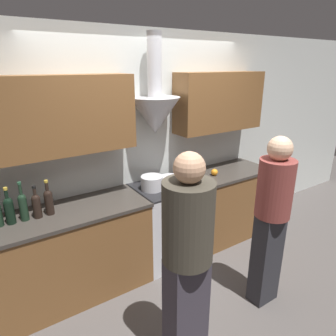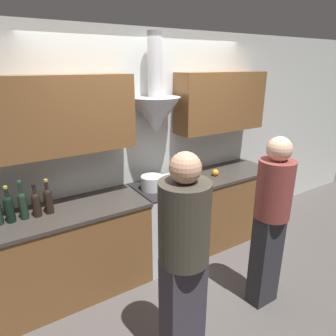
# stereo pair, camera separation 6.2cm
# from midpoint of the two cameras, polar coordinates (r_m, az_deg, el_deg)

# --- Properties ---
(ground_plane) EXTENTS (12.00, 12.00, 0.00)m
(ground_plane) POSITION_cam_midpoint_polar(r_m,az_deg,el_deg) (3.59, 1.82, -19.32)
(ground_plane) COLOR #4C4744
(wall_back) EXTENTS (8.40, 0.54, 2.60)m
(wall_back) POSITION_cam_midpoint_polar(r_m,az_deg,el_deg) (3.39, -4.67, 6.20)
(wall_back) COLOR silver
(wall_back) RESTS_ON ground_plane
(counter_left) EXTENTS (1.50, 0.62, 0.94)m
(counter_left) POSITION_cam_midpoint_polar(r_m,az_deg,el_deg) (3.23, -18.15, -15.10)
(counter_left) COLOR brown
(counter_left) RESTS_ON ground_plane
(counter_right) EXTENTS (1.22, 0.62, 0.94)m
(counter_right) POSITION_cam_midpoint_polar(r_m,az_deg,el_deg) (4.08, 9.69, -6.81)
(counter_right) COLOR brown
(counter_right) RESTS_ON ground_plane
(stove_range) EXTENTS (0.64, 0.60, 0.94)m
(stove_range) POSITION_cam_midpoint_polar(r_m,az_deg,el_deg) (3.57, -1.42, -10.42)
(stove_range) COLOR silver
(stove_range) RESTS_ON ground_plane
(wine_bottle_2) EXTENTS (0.08, 0.08, 0.33)m
(wine_bottle_2) POSITION_cam_midpoint_polar(r_m,az_deg,el_deg) (2.91, -28.55, -6.88)
(wine_bottle_2) COLOR black
(wine_bottle_2) RESTS_ON counter_left
(wine_bottle_3) EXTENTS (0.07, 0.07, 0.36)m
(wine_bottle_3) POSITION_cam_midpoint_polar(r_m,az_deg,el_deg) (2.91, -26.45, -6.39)
(wine_bottle_3) COLOR black
(wine_bottle_3) RESTS_ON counter_left
(wine_bottle_4) EXTENTS (0.08, 0.08, 0.31)m
(wine_bottle_4) POSITION_cam_midpoint_polar(r_m,az_deg,el_deg) (2.92, -24.33, -6.37)
(wine_bottle_4) COLOR black
(wine_bottle_4) RESTS_ON counter_left
(wine_bottle_5) EXTENTS (0.08, 0.08, 0.33)m
(wine_bottle_5) POSITION_cam_midpoint_polar(r_m,az_deg,el_deg) (2.94, -22.34, -5.76)
(wine_bottle_5) COLOR black
(wine_bottle_5) RESTS_ON counter_left
(stock_pot) EXTENTS (0.24, 0.24, 0.15)m
(stock_pot) POSITION_cam_midpoint_polar(r_m,az_deg,el_deg) (3.27, -3.62, -2.85)
(stock_pot) COLOR silver
(stock_pot) RESTS_ON stove_range
(mixing_bowl) EXTENTS (0.28, 0.28, 0.06)m
(mixing_bowl) POSITION_cam_midpoint_polar(r_m,az_deg,el_deg) (3.47, 0.06, -2.27)
(mixing_bowl) COLOR silver
(mixing_bowl) RESTS_ON stove_range
(orange_fruit) EXTENTS (0.08, 0.08, 0.08)m
(orange_fruit) POSITION_cam_midpoint_polar(r_m,az_deg,el_deg) (3.72, 8.36, -0.80)
(orange_fruit) COLOR orange
(orange_fruit) RESTS_ON counter_right
(person_foreground_left) EXTENTS (0.36, 0.36, 1.72)m
(person_foreground_left) POSITION_cam_midpoint_polar(r_m,az_deg,el_deg) (2.20, 2.82, -16.62)
(person_foreground_left) COLOR #38333D
(person_foreground_left) RESTS_ON ground_plane
(person_foreground_right) EXTENTS (0.31, 0.31, 1.67)m
(person_foreground_right) POSITION_cam_midpoint_polar(r_m,az_deg,el_deg) (2.90, 18.54, -8.54)
(person_foreground_right) COLOR #28282D
(person_foreground_right) RESTS_ON ground_plane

